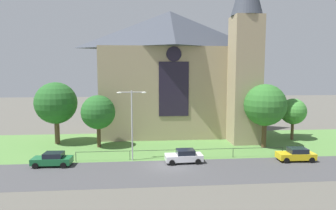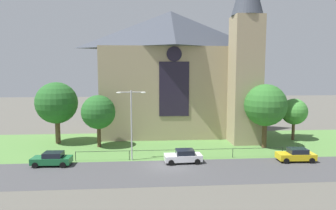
% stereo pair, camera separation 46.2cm
% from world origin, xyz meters
% --- Properties ---
extents(ground, '(160.00, 160.00, 0.00)m').
position_xyz_m(ground, '(0.00, 10.00, 0.00)').
color(ground, '#56544C').
extents(road_asphalt, '(120.00, 8.00, 0.01)m').
position_xyz_m(road_asphalt, '(0.00, -2.00, 0.00)').
color(road_asphalt, '#424244').
rests_on(road_asphalt, ground).
extents(grass_verge, '(120.00, 20.00, 0.01)m').
position_xyz_m(grass_verge, '(0.00, 8.00, 0.00)').
color(grass_verge, '#517F3D').
rests_on(grass_verge, ground).
extents(church_building, '(23.20, 16.20, 26.00)m').
position_xyz_m(church_building, '(2.79, 17.36, 10.27)').
color(church_building, tan).
rests_on(church_building, ground).
extents(iron_railing, '(24.73, 0.07, 1.13)m').
position_xyz_m(iron_railing, '(2.01, 2.50, 0.95)').
color(iron_railing, black).
rests_on(iron_railing, ground).
extents(tree_right_near, '(5.65, 5.65, 8.63)m').
position_xyz_m(tree_right_near, '(13.86, 6.97, 5.77)').
color(tree_right_near, '#4C3823').
rests_on(tree_right_near, ground).
extents(tree_left_far, '(5.90, 5.90, 8.80)m').
position_xyz_m(tree_left_far, '(-14.81, 11.59, 5.82)').
color(tree_left_far, brown).
rests_on(tree_left_far, ground).
extents(tree_right_far, '(3.88, 3.88, 6.25)m').
position_xyz_m(tree_right_far, '(20.00, 11.03, 4.28)').
color(tree_right_far, brown).
rests_on(tree_right_far, ground).
extents(tree_left_near, '(4.61, 4.61, 7.14)m').
position_xyz_m(tree_left_near, '(-8.59, 8.97, 4.80)').
color(tree_left_near, '#4C3823').
rests_on(tree_left_near, ground).
extents(streetlamp_near, '(3.37, 0.26, 8.17)m').
position_xyz_m(streetlamp_near, '(-3.85, 2.40, 5.20)').
color(streetlamp_near, '#B2B2B7').
rests_on(streetlamp_near, ground).
extents(parked_car_green, '(4.27, 2.17, 1.51)m').
position_xyz_m(parked_car_green, '(-12.53, 1.08, 0.74)').
color(parked_car_green, '#196033').
rests_on(parked_car_green, ground).
extents(parked_car_white, '(4.28, 2.19, 1.51)m').
position_xyz_m(parked_car_white, '(2.02, 1.00, 0.74)').
color(parked_car_white, silver).
rests_on(parked_car_white, ground).
extents(parked_car_yellow, '(4.27, 2.16, 1.51)m').
position_xyz_m(parked_car_yellow, '(15.05, 0.54, 0.74)').
color(parked_car_yellow, gold).
rests_on(parked_car_yellow, ground).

